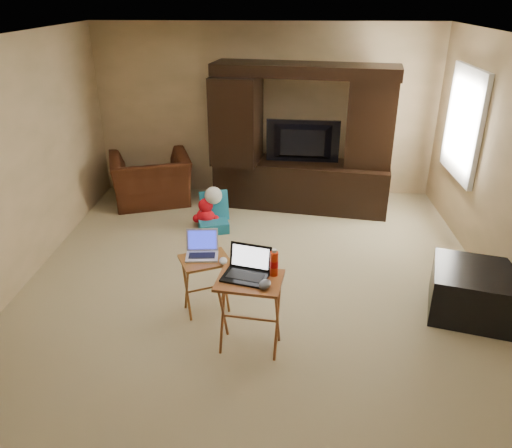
# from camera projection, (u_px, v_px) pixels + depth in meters

# --- Properties ---
(floor) EXTENTS (5.50, 5.50, 0.00)m
(floor) POSITION_uv_depth(u_px,v_px,m) (257.00, 283.00, 5.41)
(floor) COLOR tan
(floor) RESTS_ON ground
(ceiling) EXTENTS (5.50, 5.50, 0.00)m
(ceiling) POSITION_uv_depth(u_px,v_px,m) (257.00, 38.00, 4.35)
(ceiling) COLOR silver
(ceiling) RESTS_ON ground
(wall_back) EXTENTS (5.00, 0.00, 5.00)m
(wall_back) POSITION_uv_depth(u_px,v_px,m) (266.00, 112.00, 7.37)
(wall_back) COLOR tan
(wall_back) RESTS_ON ground
(wall_front) EXTENTS (5.00, 0.00, 5.00)m
(wall_front) POSITION_uv_depth(u_px,v_px,m) (229.00, 365.00, 2.40)
(wall_front) COLOR tan
(wall_front) RESTS_ON ground
(wall_left) EXTENTS (0.00, 5.50, 5.50)m
(wall_left) POSITION_uv_depth(u_px,v_px,m) (8.00, 170.00, 5.00)
(wall_left) COLOR tan
(wall_left) RESTS_ON ground
(window_pane) EXTENTS (0.00, 1.20, 1.20)m
(window_pane) POSITION_uv_depth(u_px,v_px,m) (465.00, 123.00, 6.10)
(window_pane) COLOR white
(window_pane) RESTS_ON ground
(window_frame) EXTENTS (0.06, 1.14, 1.34)m
(window_frame) POSITION_uv_depth(u_px,v_px,m) (464.00, 123.00, 6.10)
(window_frame) COLOR white
(window_frame) RESTS_ON ground
(entertainment_center) EXTENTS (2.53, 1.02, 2.01)m
(entertainment_center) POSITION_uv_depth(u_px,v_px,m) (302.00, 139.00, 6.91)
(entertainment_center) COLOR black
(entertainment_center) RESTS_ON floor
(television) EXTENTS (1.03, 0.20, 0.59)m
(television) POSITION_uv_depth(u_px,v_px,m) (302.00, 143.00, 6.89)
(television) COLOR black
(television) RESTS_ON entertainment_center
(recliner) EXTENTS (1.36, 1.28, 0.72)m
(recliner) POSITION_uv_depth(u_px,v_px,m) (151.00, 179.00, 7.32)
(recliner) COLOR #411F0E
(recliner) RESTS_ON floor
(child_rocker) EXTENTS (0.48, 0.51, 0.50)m
(child_rocker) POSITION_uv_depth(u_px,v_px,m) (213.00, 213.00, 6.50)
(child_rocker) COLOR #176682
(child_rocker) RESTS_ON floor
(plush_toy) EXTENTS (0.37, 0.31, 0.41)m
(plush_toy) POSITION_uv_depth(u_px,v_px,m) (206.00, 212.00, 6.62)
(plush_toy) COLOR red
(plush_toy) RESTS_ON floor
(push_toy) EXTENTS (0.67, 0.55, 0.44)m
(push_toy) POSITION_uv_depth(u_px,v_px,m) (345.00, 193.00, 7.20)
(push_toy) COLOR blue
(push_toy) RESTS_ON floor
(ottoman) EXTENTS (0.91, 0.91, 0.47)m
(ottoman) POSITION_uv_depth(u_px,v_px,m) (471.00, 292.00, 4.82)
(ottoman) COLOR black
(ottoman) RESTS_ON floor
(tray_table_left) EXTENTS (0.55, 0.51, 0.58)m
(tray_table_left) POSITION_uv_depth(u_px,v_px,m) (206.00, 285.00, 4.84)
(tray_table_left) COLOR #946024
(tray_table_left) RESTS_ON floor
(tray_table_right) EXTENTS (0.60, 0.50, 0.70)m
(tray_table_right) POSITION_uv_depth(u_px,v_px,m) (250.00, 314.00, 4.30)
(tray_table_right) COLOR brown
(tray_table_right) RESTS_ON floor
(laptop_left) EXTENTS (0.32, 0.28, 0.24)m
(laptop_left) POSITION_uv_depth(u_px,v_px,m) (201.00, 246.00, 4.69)
(laptop_left) COLOR #BBBBC0
(laptop_left) RESTS_ON tray_table_left
(laptop_right) EXTENTS (0.43, 0.38, 0.24)m
(laptop_right) POSITION_uv_depth(u_px,v_px,m) (245.00, 265.00, 4.12)
(laptop_right) COLOR black
(laptop_right) RESTS_ON tray_table_right
(mouse_left) EXTENTS (0.09, 0.13, 0.05)m
(mouse_left) POSITION_uv_depth(u_px,v_px,m) (223.00, 261.00, 4.63)
(mouse_left) COLOR silver
(mouse_left) RESTS_ON tray_table_left
(mouse_right) EXTENTS (0.13, 0.16, 0.06)m
(mouse_right) POSITION_uv_depth(u_px,v_px,m) (265.00, 284.00, 4.02)
(mouse_right) COLOR #3C3D41
(mouse_right) RESTS_ON tray_table_right
(water_bottle) EXTENTS (0.07, 0.07, 0.22)m
(water_bottle) POSITION_uv_depth(u_px,v_px,m) (274.00, 264.00, 4.16)
(water_bottle) COLOR red
(water_bottle) RESTS_ON tray_table_right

